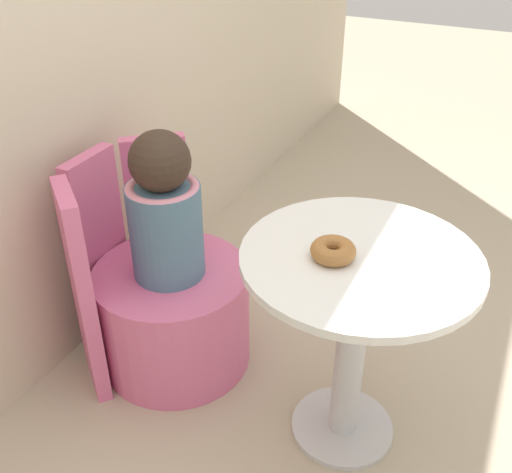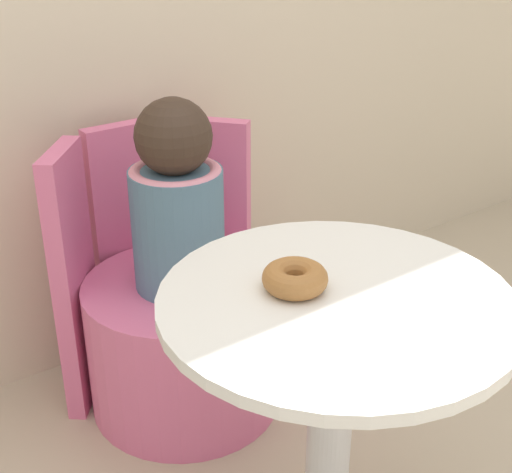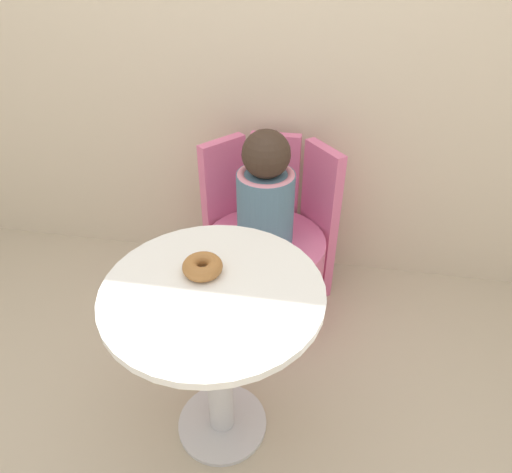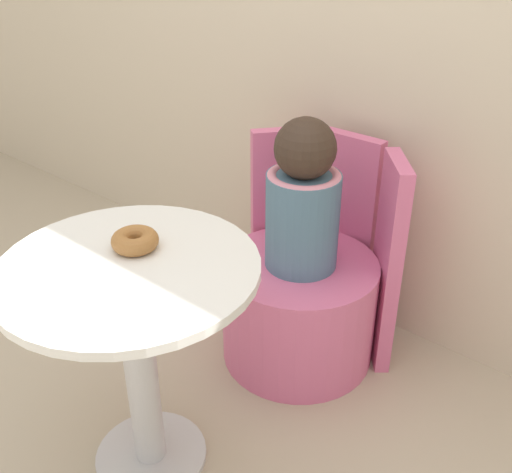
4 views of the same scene
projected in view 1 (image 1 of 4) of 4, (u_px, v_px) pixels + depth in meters
The scene contains 7 objects.
ground_plane at pixel (355, 433), 1.97m from camera, with size 12.00×12.00×0.00m, color #B7A88E.
back_wall at pixel (21, 21), 1.75m from camera, with size 6.00×0.06×2.40m.
round_table at pixel (355, 308), 1.72m from camera, with size 0.66×0.66×0.69m.
tub_chair at pixel (174, 316), 2.17m from camera, with size 0.55×0.55×0.39m.
booth_backrest at pixel (117, 257), 2.16m from camera, with size 0.64×0.24×0.77m.
child_figure at pixel (164, 211), 1.94m from camera, with size 0.24×0.24×0.52m.
donut at pixel (333, 251), 1.59m from camera, with size 0.12×0.12×0.05m.
Camera 1 is at (-1.33, -0.28, 1.59)m, focal length 42.00 mm.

